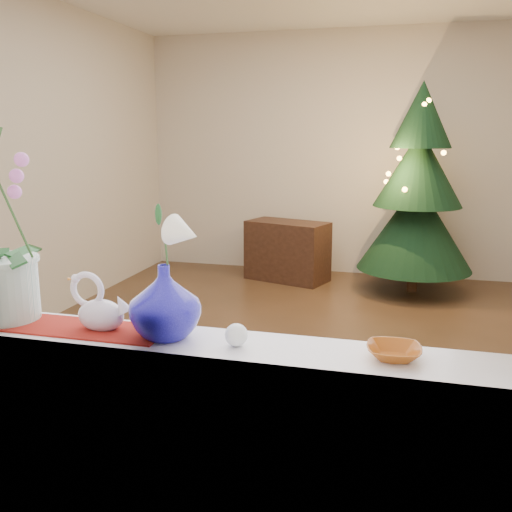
{
  "coord_description": "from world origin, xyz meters",
  "views": [
    {
      "loc": [
        0.73,
        -4.02,
        1.58
      ],
      "look_at": [
        0.03,
        -1.4,
        1.0
      ],
      "focal_mm": 40.0,
      "sensor_mm": 36.0,
      "label": 1
    }
  ],
  "objects_px": {
    "swan": "(100,303)",
    "xmas_tree": "(418,190)",
    "amber_dish": "(394,353)",
    "side_table": "(287,251)",
    "blue_vase": "(165,296)",
    "paperweight": "(236,335)"
  },
  "relations": [
    {
      "from": "swan",
      "to": "amber_dish",
      "type": "distance_m",
      "value": 0.98
    },
    {
      "from": "swan",
      "to": "paperweight",
      "type": "height_order",
      "value": "swan"
    },
    {
      "from": "blue_vase",
      "to": "side_table",
      "type": "height_order",
      "value": "blue_vase"
    },
    {
      "from": "swan",
      "to": "amber_dish",
      "type": "relative_size",
      "value": 1.62
    },
    {
      "from": "blue_vase",
      "to": "amber_dish",
      "type": "height_order",
      "value": "blue_vase"
    },
    {
      "from": "swan",
      "to": "blue_vase",
      "type": "xyz_separation_m",
      "value": [
        0.24,
        -0.01,
        0.05
      ]
    },
    {
      "from": "blue_vase",
      "to": "xmas_tree",
      "type": "height_order",
      "value": "xmas_tree"
    },
    {
      "from": "xmas_tree",
      "to": "side_table",
      "type": "height_order",
      "value": "xmas_tree"
    },
    {
      "from": "amber_dish",
      "to": "xmas_tree",
      "type": "bearing_deg",
      "value": 88.55
    },
    {
      "from": "swan",
      "to": "side_table",
      "type": "height_order",
      "value": "swan"
    },
    {
      "from": "paperweight",
      "to": "xmas_tree",
      "type": "height_order",
      "value": "xmas_tree"
    },
    {
      "from": "swan",
      "to": "blue_vase",
      "type": "height_order",
      "value": "blue_vase"
    },
    {
      "from": "swan",
      "to": "xmas_tree",
      "type": "relative_size",
      "value": 0.11
    },
    {
      "from": "swan",
      "to": "xmas_tree",
      "type": "height_order",
      "value": "xmas_tree"
    },
    {
      "from": "amber_dish",
      "to": "side_table",
      "type": "height_order",
      "value": "amber_dish"
    },
    {
      "from": "blue_vase",
      "to": "side_table",
      "type": "relative_size",
      "value": 0.33
    },
    {
      "from": "swan",
      "to": "blue_vase",
      "type": "relative_size",
      "value": 0.8
    },
    {
      "from": "paperweight",
      "to": "xmas_tree",
      "type": "xyz_separation_m",
      "value": [
        0.59,
        4.23,
        0.08
      ]
    },
    {
      "from": "paperweight",
      "to": "amber_dish",
      "type": "bearing_deg",
      "value": 2.66
    },
    {
      "from": "blue_vase",
      "to": "side_table",
      "type": "xyz_separation_m",
      "value": [
        -0.5,
        4.35,
        -0.74
      ]
    },
    {
      "from": "paperweight",
      "to": "amber_dish",
      "type": "xyz_separation_m",
      "value": [
        0.48,
        0.02,
        -0.02
      ]
    },
    {
      "from": "blue_vase",
      "to": "paperweight",
      "type": "bearing_deg",
      "value": -3.25
    }
  ]
}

